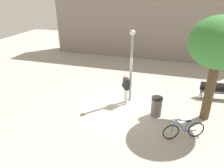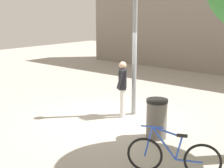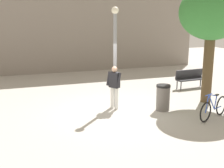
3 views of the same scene
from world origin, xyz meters
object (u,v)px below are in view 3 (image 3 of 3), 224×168
at_px(bicycle_blue, 214,108).
at_px(person_by_lamppost, 114,85).
at_px(plaza_tree, 212,14).
at_px(trash_bin, 163,98).
at_px(park_bench, 190,77).
at_px(lamppost, 115,49).

bearing_deg(bicycle_blue, person_by_lamppost, 143.34).
distance_m(person_by_lamppost, plaza_tree, 4.78).
relative_size(person_by_lamppost, trash_bin, 1.67).
relative_size(plaza_tree, bicycle_blue, 2.87).
height_order(park_bench, trash_bin, trash_bin).
xyz_separation_m(lamppost, plaza_tree, (3.81, -0.71, 1.32)).
distance_m(person_by_lamppost, park_bench, 5.11).
xyz_separation_m(lamppost, person_by_lamppost, (-0.15, -0.37, -1.32)).
bearing_deg(plaza_tree, lamppost, 169.41).
xyz_separation_m(person_by_lamppost, bicycle_blue, (2.94, -2.19, -0.58)).
relative_size(lamppost, person_by_lamppost, 2.33).
height_order(person_by_lamppost, plaza_tree, plaza_tree).
xyz_separation_m(lamppost, trash_bin, (1.54, -1.16, -1.79)).
distance_m(lamppost, bicycle_blue, 4.24).
distance_m(park_bench, plaza_tree, 3.91).
relative_size(person_by_lamppost, park_bench, 1.02).
height_order(park_bench, bicycle_blue, bicycle_blue).
bearing_deg(bicycle_blue, park_bench, 67.11).
bearing_deg(trash_bin, lamppost, 143.14).
bearing_deg(trash_bin, bicycle_blue, -48.47).
xyz_separation_m(person_by_lamppost, trash_bin, (1.70, -0.78, -0.46)).
xyz_separation_m(park_bench, trash_bin, (-3.00, -2.75, -0.04)).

